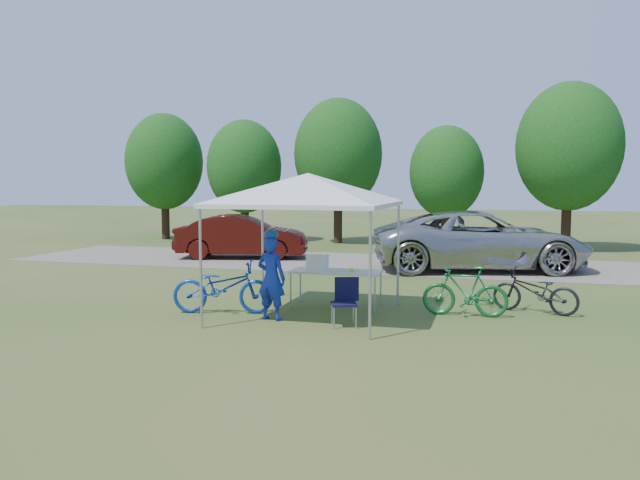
{
  "coord_description": "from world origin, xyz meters",
  "views": [
    {
      "loc": [
        3.42,
        -11.29,
        2.54
      ],
      "look_at": [
        -0.33,
        2.0,
        1.28
      ],
      "focal_mm": 35.0,
      "sensor_mm": 36.0,
      "label": 1
    }
  ],
  "objects_px": {
    "cooler": "(317,262)",
    "bike_green": "(465,291)",
    "sedan": "(242,236)",
    "cyclist": "(271,278)",
    "minivan": "(480,240)",
    "folding_table": "(336,273)",
    "bike_blue": "(223,287)",
    "folding_chair": "(345,298)",
    "bike_dark": "(535,291)"
  },
  "relations": [
    {
      "from": "folding_table",
      "to": "bike_blue",
      "type": "relative_size",
      "value": 0.94
    },
    {
      "from": "cyclist",
      "to": "bike_dark",
      "type": "relative_size",
      "value": 0.95
    },
    {
      "from": "bike_green",
      "to": "sedan",
      "type": "relative_size",
      "value": 0.37
    },
    {
      "from": "folding_table",
      "to": "minivan",
      "type": "height_order",
      "value": "minivan"
    },
    {
      "from": "bike_dark",
      "to": "sedan",
      "type": "height_order",
      "value": "sedan"
    },
    {
      "from": "minivan",
      "to": "cooler",
      "type": "bearing_deg",
      "value": 140.08
    },
    {
      "from": "folding_table",
      "to": "bike_green",
      "type": "relative_size",
      "value": 1.15
    },
    {
      "from": "cooler",
      "to": "sedan",
      "type": "distance_m",
      "value": 8.62
    },
    {
      "from": "minivan",
      "to": "bike_blue",
      "type": "bearing_deg",
      "value": 134.22
    },
    {
      "from": "cyclist",
      "to": "bike_dark",
      "type": "height_order",
      "value": "cyclist"
    },
    {
      "from": "bike_blue",
      "to": "bike_dark",
      "type": "bearing_deg",
      "value": -87.68
    },
    {
      "from": "bike_blue",
      "to": "minivan",
      "type": "xyz_separation_m",
      "value": [
        4.68,
        7.58,
        0.36
      ]
    },
    {
      "from": "bike_dark",
      "to": "minivan",
      "type": "bearing_deg",
      "value": -152.17
    },
    {
      "from": "cooler",
      "to": "bike_green",
      "type": "bearing_deg",
      "value": -3.46
    },
    {
      "from": "cyclist",
      "to": "bike_blue",
      "type": "height_order",
      "value": "cyclist"
    },
    {
      "from": "folding_table",
      "to": "bike_blue",
      "type": "bearing_deg",
      "value": -149.15
    },
    {
      "from": "folding_chair",
      "to": "bike_green",
      "type": "bearing_deg",
      "value": 14.38
    },
    {
      "from": "folding_chair",
      "to": "sedan",
      "type": "relative_size",
      "value": 0.2
    },
    {
      "from": "folding_chair",
      "to": "sedan",
      "type": "height_order",
      "value": "sedan"
    },
    {
      "from": "folding_table",
      "to": "minivan",
      "type": "distance_m",
      "value": 6.95
    },
    {
      "from": "sedan",
      "to": "bike_dark",
      "type": "bearing_deg",
      "value": -139.8
    },
    {
      "from": "minivan",
      "to": "sedan",
      "type": "relative_size",
      "value": 1.41
    },
    {
      "from": "cyclist",
      "to": "bike_blue",
      "type": "distance_m",
      "value": 1.19
    },
    {
      "from": "bike_green",
      "to": "cyclist",
      "type": "bearing_deg",
      "value": -70.01
    },
    {
      "from": "folding_chair",
      "to": "bike_blue",
      "type": "height_order",
      "value": "bike_blue"
    },
    {
      "from": "bike_green",
      "to": "folding_chair",
      "type": "bearing_deg",
      "value": -56.61
    },
    {
      "from": "cooler",
      "to": "folding_chair",
      "type": "bearing_deg",
      "value": -58.24
    },
    {
      "from": "bike_green",
      "to": "bike_dark",
      "type": "bearing_deg",
      "value": 116.2
    },
    {
      "from": "cyclist",
      "to": "sedan",
      "type": "distance_m",
      "value": 9.67
    },
    {
      "from": "bike_blue",
      "to": "sedan",
      "type": "bearing_deg",
      "value": 7.06
    },
    {
      "from": "bike_dark",
      "to": "folding_table",
      "type": "bearing_deg",
      "value": -66.52
    },
    {
      "from": "folding_table",
      "to": "bike_dark",
      "type": "xyz_separation_m",
      "value": [
        3.89,
        0.48,
        -0.28
      ]
    },
    {
      "from": "folding_chair",
      "to": "sedan",
      "type": "bearing_deg",
      "value": 103.29
    },
    {
      "from": "cyclist",
      "to": "minivan",
      "type": "distance_m",
      "value": 8.66
    },
    {
      "from": "bike_blue",
      "to": "bike_green",
      "type": "bearing_deg",
      "value": -91.12
    },
    {
      "from": "folding_table",
      "to": "cooler",
      "type": "height_order",
      "value": "cooler"
    },
    {
      "from": "cyclist",
      "to": "minivan",
      "type": "xyz_separation_m",
      "value": [
        3.56,
        7.89,
        0.1
      ]
    },
    {
      "from": "folding_table",
      "to": "sedan",
      "type": "height_order",
      "value": "sedan"
    },
    {
      "from": "folding_chair",
      "to": "cyclist",
      "type": "height_order",
      "value": "cyclist"
    },
    {
      "from": "bike_dark",
      "to": "bike_blue",
      "type": "bearing_deg",
      "value": -57.75
    },
    {
      "from": "folding_chair",
      "to": "bike_green",
      "type": "height_order",
      "value": "bike_green"
    },
    {
      "from": "folding_chair",
      "to": "sedan",
      "type": "xyz_separation_m",
      "value": [
        -5.68,
        8.76,
        0.24
      ]
    },
    {
      "from": "cooler",
      "to": "bike_blue",
      "type": "height_order",
      "value": "cooler"
    },
    {
      "from": "sedan",
      "to": "folding_table",
      "type": "bearing_deg",
      "value": -157.68
    },
    {
      "from": "bike_dark",
      "to": "minivan",
      "type": "relative_size",
      "value": 0.27
    },
    {
      "from": "cooler",
      "to": "sedan",
      "type": "bearing_deg",
      "value": 123.23
    },
    {
      "from": "cooler",
      "to": "bike_green",
      "type": "xyz_separation_m",
      "value": [
        2.99,
        -0.18,
        -0.43
      ]
    },
    {
      "from": "cyclist",
      "to": "sedan",
      "type": "relative_size",
      "value": 0.36
    },
    {
      "from": "folding_chair",
      "to": "bike_dark",
      "type": "distance_m",
      "value": 3.9
    },
    {
      "from": "cooler",
      "to": "cyclist",
      "type": "xyz_separation_m",
      "value": [
        -0.47,
        -1.48,
        -0.13
      ]
    }
  ]
}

